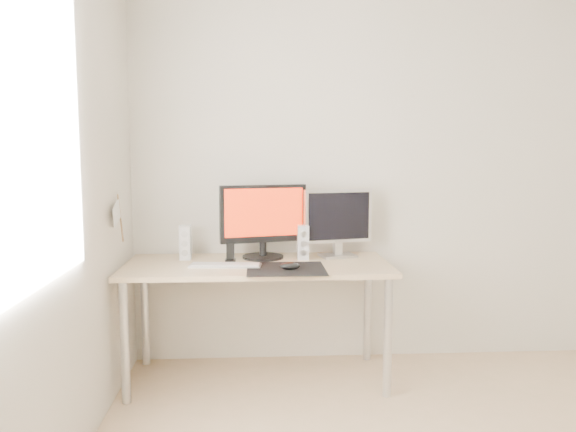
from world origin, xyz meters
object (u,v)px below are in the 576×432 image
desk (258,276)px  main_monitor (263,219)px  keyboard (225,265)px  second_monitor (338,220)px  speaker_right (303,242)px  mouse (290,266)px  speaker_left (185,243)px  phone_dock (230,256)px

desk → main_monitor: bearing=75.6°
keyboard → second_monitor: bearing=20.4°
desk → speaker_right: bearing=21.0°
mouse → desk: 0.30m
desk → main_monitor: size_ratio=2.93×
keyboard → speaker_left: bearing=138.5°
desk → keyboard: bearing=-156.2°
speaker_left → phone_dock: 0.30m
speaker_right → phone_dock: bearing=-174.8°
keyboard → phone_dock: bearing=81.4°
desk → speaker_left: size_ratio=7.45×
desk → mouse: bearing=-48.8°
mouse → phone_dock: bearing=141.4°
speaker_left → main_monitor: bearing=0.7°
main_monitor → speaker_left: main_monitor is taller
speaker_right → phone_dock: (-0.45, -0.04, -0.07)m
keyboard → speaker_right: bearing=22.1°
desk → keyboard: (-0.19, -0.08, 0.09)m
second_monitor → speaker_left: size_ratio=2.08×
main_monitor → speaker_right: bearing=-9.8°
mouse → second_monitor: size_ratio=0.26×
mouse → second_monitor: bearing=49.4°
main_monitor → speaker_left: (-0.49, -0.01, -0.15)m
phone_dock → speaker_right: bearing=5.2°
main_monitor → speaker_right: size_ratio=2.54×
desk → speaker_left: speaker_left is taller
desk → main_monitor: (0.04, 0.15, 0.33)m
speaker_left → second_monitor: bearing=1.9°
second_monitor → speaker_right: 0.27m
second_monitor → keyboard: 0.79m
main_monitor → speaker_right: 0.29m
mouse → keyboard: bearing=161.3°
mouse → speaker_left: 0.73m
desk → main_monitor: 0.37m
mouse → speaker_right: size_ratio=0.54×
main_monitor → mouse: bearing=-68.3°
keyboard → mouse: bearing=-18.7°
desk → speaker_right: (0.29, 0.11, 0.19)m
mouse → phone_dock: (-0.35, 0.28, 0.01)m
speaker_right → keyboard: 0.52m
main_monitor → second_monitor: (0.48, 0.03, -0.01)m
desk → speaker_right: speaker_right is taller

